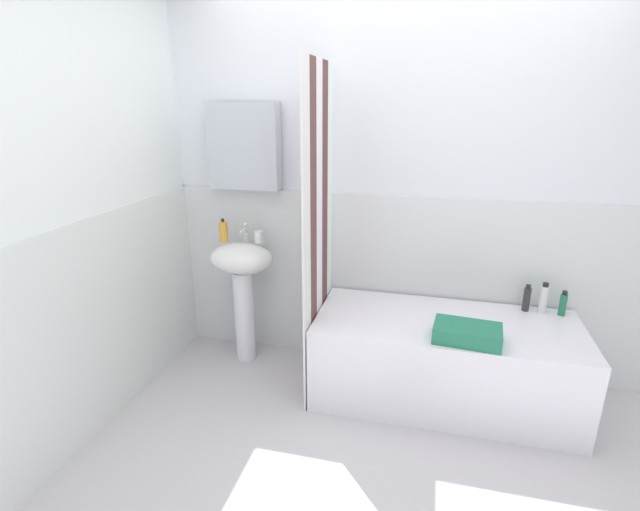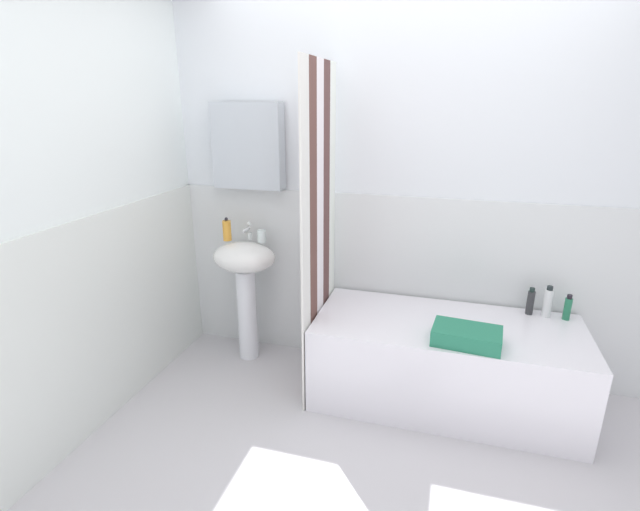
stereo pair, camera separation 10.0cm
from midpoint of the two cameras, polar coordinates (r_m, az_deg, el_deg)
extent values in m
cube|color=silver|center=(2.53, 6.09, -27.31)|extent=(4.80, 5.60, 0.04)
cube|color=white|center=(3.09, 11.15, 7.18)|extent=(3.60, 0.05, 2.40)
cube|color=silver|center=(3.23, 10.43, -3.43)|extent=(3.60, 0.02, 1.20)
cube|color=silver|center=(3.21, -7.84, 13.06)|extent=(0.48, 0.12, 0.56)
cube|color=white|center=(2.84, -24.60, 4.87)|extent=(0.05, 1.81, 2.40)
cube|color=silver|center=(3.00, -22.59, -6.32)|extent=(0.02, 1.81, 1.20)
cylinder|color=white|center=(3.39, -8.00, -7.13)|extent=(0.14, 0.14, 0.66)
ellipsoid|color=white|center=(3.23, -8.34, -0.21)|extent=(0.44, 0.34, 0.20)
cylinder|color=silver|center=(3.28, -7.73, 2.40)|extent=(0.03, 0.03, 0.05)
cylinder|color=silver|center=(3.22, -8.12, 3.10)|extent=(0.02, 0.10, 0.02)
sphere|color=silver|center=(3.26, -7.79, 3.83)|extent=(0.03, 0.03, 0.03)
cylinder|color=gold|center=(3.27, -10.40, 3.00)|extent=(0.06, 0.06, 0.14)
sphere|color=black|center=(3.25, -10.48, 4.38)|extent=(0.02, 0.02, 0.02)
cylinder|color=silver|center=(3.20, -6.22, 2.35)|extent=(0.06, 0.06, 0.08)
cube|color=white|center=(3.03, 15.84, -12.44)|extent=(1.56, 0.69, 0.53)
cube|color=white|center=(2.57, -0.68, 0.65)|extent=(0.01, 0.14, 2.00)
cube|color=brown|center=(2.70, 0.17, 1.52)|extent=(0.01, 0.14, 2.00)
cube|color=white|center=(2.83, 0.94, 2.31)|extent=(0.01, 0.14, 2.00)
cube|color=#543432|center=(2.96, 1.65, 3.03)|extent=(0.01, 0.14, 2.00)
cube|color=white|center=(3.09, 2.30, 3.69)|extent=(0.01, 0.14, 2.00)
cylinder|color=#237550|center=(3.20, 28.70, -5.74)|extent=(0.04, 0.04, 0.14)
cylinder|color=black|center=(3.18, 28.92, -4.42)|extent=(0.03, 0.03, 0.02)
cylinder|color=white|center=(3.18, 26.77, -5.23)|extent=(0.05, 0.05, 0.18)
cylinder|color=#1D2527|center=(3.14, 27.04, -3.56)|extent=(0.03, 0.03, 0.02)
cylinder|color=#2F3134|center=(3.18, 25.06, -5.24)|extent=(0.04, 0.04, 0.15)
cylinder|color=#1C2A27|center=(3.15, 25.27, -3.80)|extent=(0.03, 0.03, 0.02)
cube|color=#277859|center=(2.70, 18.45, -9.28)|extent=(0.38, 0.25, 0.09)
camera|label=1|loc=(0.05, -88.95, 0.35)|focal=26.28mm
camera|label=2|loc=(0.05, 91.05, -0.35)|focal=26.28mm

